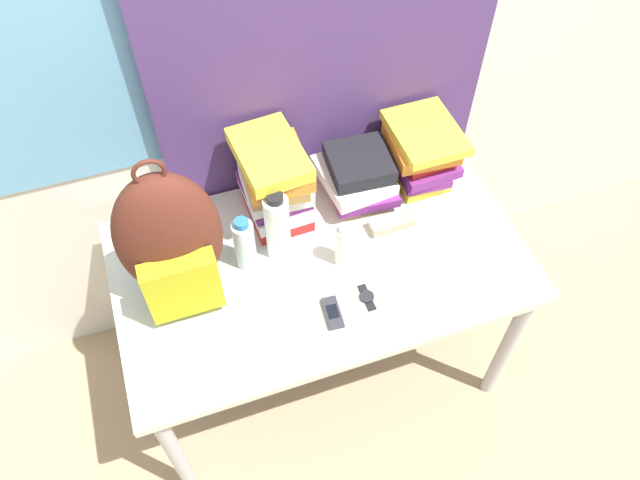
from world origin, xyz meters
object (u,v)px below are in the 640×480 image
Objects in this scene: book_stack_center at (357,176)px; sports_bottle at (277,226)px; sunscreen_bottle at (344,245)px; wristwatch at (367,297)px; backpack at (171,242)px; book_stack_left at (274,182)px; sunglasses_case at (391,223)px; book_stack_right at (421,152)px; water_bottle at (245,244)px; cell_phone at (333,313)px.

book_stack_center is 1.01× the size of sports_bottle.
sunscreen_bottle is 0.17m from wristwatch.
book_stack_left is (0.35, 0.19, -0.08)m from backpack.
backpack is 0.73m from sunglasses_case.
book_stack_right is 0.68m from water_bottle.
book_stack_center is 0.23m from book_stack_right.
book_stack_right is at bearing -0.05° from book_stack_center.
sports_bottle is 0.35m from wristwatch.
wristwatch is (0.16, -0.41, -0.15)m from book_stack_left.
sports_bottle reaches higher than wristwatch.
sports_bottle is at bearing 176.26° from sunglasses_case.
backpack reaches higher than sunglasses_case.
sunscreen_bottle is 0.21m from cell_phone.
book_stack_left reaches higher than sports_bottle.
book_stack_left is at bearing -179.81° from book_stack_right.
book_stack_right is 1.01× the size of sports_bottle.
sunglasses_case is at bearing 52.52° from wristwatch.
water_bottle is 0.49m from sunglasses_case.
sports_bottle is (0.11, 0.01, 0.03)m from water_bottle.
wristwatch is at bearing -68.39° from book_stack_left.
cell_phone is (-0.24, -0.43, -0.08)m from book_stack_center.
book_stack_center is 1.79× the size of sunglasses_case.
cell_phone is at bearing -139.63° from sunglasses_case.
book_stack_left is 2.77× the size of cell_phone.
book_stack_left reaches higher than water_bottle.
wristwatch is (0.52, -0.22, -0.23)m from backpack.
sports_bottle is 1.78× the size of sunglasses_case.
book_stack_center reaches higher than cell_phone.
sunglasses_case is (0.34, -0.18, -0.14)m from book_stack_left.
book_stack_right is 1.80× the size of sunglasses_case.
sunglasses_case is (0.38, -0.02, -0.11)m from sports_bottle.
wristwatch is (0.02, -0.15, -0.08)m from sunscreen_bottle.
sunscreen_bottle is at bearing -7.39° from backpack.
sports_bottle is 0.21m from sunscreen_bottle.
sports_bottle is 0.31m from cell_phone.
book_stack_right reaches higher than sunscreen_bottle.
sunglasses_case is at bearing 1.13° from backpack.
book_stack_right is at bearing 45.96° from sunglasses_case.
book_stack_left is 0.30m from sunscreen_bottle.
water_bottle is 1.18× the size of sunscreen_bottle.
sunscreen_bottle is 1.83× the size of wristwatch.
book_stack_right is (0.23, -0.00, 0.04)m from book_stack_center.
book_stack_right is (0.52, 0.00, -0.04)m from book_stack_left.
sunglasses_case is at bearing -134.04° from book_stack_right.
water_bottle is at bearing -131.75° from book_stack_left.
wristwatch is at bearing -130.51° from book_stack_right.
book_stack_right is 1.54× the size of sunscreen_bottle.
sunscreen_bottle is 1.60× the size of cell_phone.
backpack reaches higher than book_stack_center.
water_bottle is at bearing -165.90° from book_stack_right.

